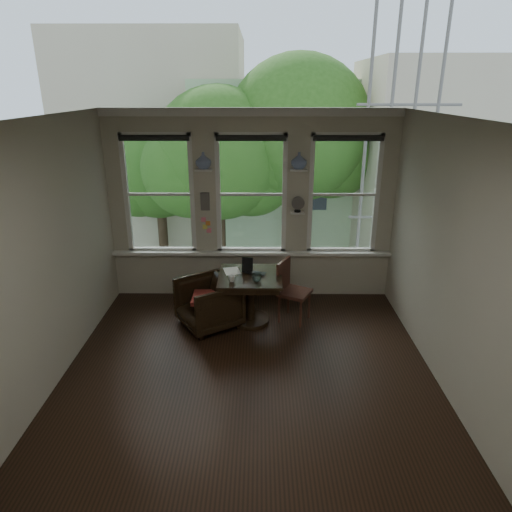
{
  "coord_description": "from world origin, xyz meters",
  "views": [
    {
      "loc": [
        0.13,
        -4.82,
        3.29
      ],
      "look_at": [
        0.08,
        0.9,
        1.16
      ],
      "focal_mm": 32.0,
      "sensor_mm": 36.0,
      "label": 1
    }
  ],
  "objects_px": {
    "side_chair_right": "(295,292)",
    "laptop": "(254,275)",
    "mug": "(232,278)",
    "armchair_left": "(208,303)",
    "table": "(250,299)"
  },
  "relations": [
    {
      "from": "laptop",
      "to": "mug",
      "type": "height_order",
      "value": "mug"
    },
    {
      "from": "armchair_left",
      "to": "laptop",
      "type": "bearing_deg",
      "value": 67.54
    },
    {
      "from": "mug",
      "to": "armchair_left",
      "type": "bearing_deg",
      "value": 164.46
    },
    {
      "from": "table",
      "to": "armchair_left",
      "type": "height_order",
      "value": "table"
    },
    {
      "from": "table",
      "to": "side_chair_right",
      "type": "xyz_separation_m",
      "value": [
        0.65,
        0.06,
        0.09
      ]
    },
    {
      "from": "armchair_left",
      "to": "laptop",
      "type": "relative_size",
      "value": 2.57
    },
    {
      "from": "mug",
      "to": "laptop",
      "type": "bearing_deg",
      "value": 35.64
    },
    {
      "from": "table",
      "to": "armchair_left",
      "type": "relative_size",
      "value": 1.13
    },
    {
      "from": "side_chair_right",
      "to": "laptop",
      "type": "relative_size",
      "value": 2.98
    },
    {
      "from": "table",
      "to": "armchair_left",
      "type": "distance_m",
      "value": 0.61
    },
    {
      "from": "table",
      "to": "mug",
      "type": "distance_m",
      "value": 0.54
    },
    {
      "from": "laptop",
      "to": "mug",
      "type": "bearing_deg",
      "value": -126.91
    },
    {
      "from": "armchair_left",
      "to": "mug",
      "type": "relative_size",
      "value": 8.52
    },
    {
      "from": "table",
      "to": "side_chair_right",
      "type": "relative_size",
      "value": 0.98
    },
    {
      "from": "table",
      "to": "armchair_left",
      "type": "xyz_separation_m",
      "value": [
        -0.6,
        -0.12,
        -0.01
      ]
    }
  ]
}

